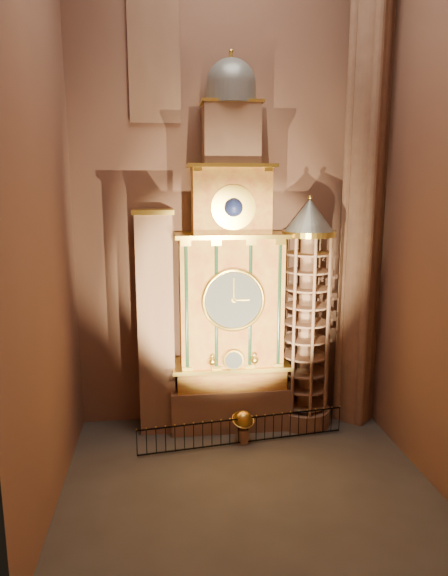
{
  "coord_description": "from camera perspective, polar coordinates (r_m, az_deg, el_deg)",
  "views": [
    {
      "loc": [
        -3.01,
        -17.67,
        11.19
      ],
      "look_at": [
        -0.54,
        3.0,
        7.05
      ],
      "focal_mm": 32.0,
      "sensor_mm": 36.0,
      "label": 1
    }
  ],
  "objects": [
    {
      "name": "stained_glass_window",
      "position": [
        24.17,
        -7.78,
        23.85
      ],
      "size": [
        2.2,
        0.14,
        5.2
      ],
      "color": "navy",
      "rests_on": "wall_back"
    },
    {
      "name": "stair_turret",
      "position": [
        24.04,
        9.12,
        -3.16
      ],
      "size": [
        2.5,
        2.5,
        10.8
      ],
      "color": "#8C634C",
      "rests_on": "floor"
    },
    {
      "name": "celestial_globe",
      "position": [
        23.45,
        2.13,
        -14.82
      ],
      "size": [
        1.25,
        1.21,
        1.48
      ],
      "color": "#8C634C",
      "rests_on": "floor"
    },
    {
      "name": "wall_back",
      "position": [
        23.86,
        0.43,
        10.8
      ],
      "size": [
        22.0,
        0.0,
        22.0
      ],
      "primitive_type": "plane",
      "rotation": [
        1.57,
        0.0,
        0.0
      ],
      "color": "#855A48",
      "rests_on": "floor"
    },
    {
      "name": "iron_railing",
      "position": [
        23.38,
        2.14,
        -15.57
      ],
      "size": [
        9.17,
        1.26,
        1.18
      ],
      "color": "black",
      "rests_on": "floor"
    },
    {
      "name": "floor",
      "position": [
        21.13,
        2.58,
        -20.74
      ],
      "size": [
        14.0,
        14.0,
        0.0
      ],
      "primitive_type": "plane",
      "color": "#383330",
      "rests_on": "ground"
    },
    {
      "name": "portrait_tower",
      "position": [
        23.44,
        -7.57,
        -3.78
      ],
      "size": [
        1.8,
        1.6,
        10.2
      ],
      "color": "#8C634C",
      "rests_on": "floor"
    },
    {
      "name": "wall_left",
      "position": [
        18.11,
        -19.87,
        10.0
      ],
      "size": [
        0.0,
        22.0,
        22.0
      ],
      "primitive_type": "plane",
      "rotation": [
        1.57,
        0.0,
        1.57
      ],
      "color": "#855A48",
      "rests_on": "floor"
    },
    {
      "name": "gothic_pier",
      "position": [
        24.43,
        15.33,
        10.42
      ],
      "size": [
        2.04,
        2.04,
        22.0
      ],
      "color": "#8C634C",
      "rests_on": "floor"
    },
    {
      "name": "astronomical_clock",
      "position": [
        23.27,
        0.73,
        0.07
      ],
      "size": [
        5.6,
        2.41,
        16.7
      ],
      "color": "#8C634C",
      "rests_on": "floor"
    },
    {
      "name": "wall_right",
      "position": [
        20.31,
        23.07,
        9.84
      ],
      "size": [
        0.0,
        22.0,
        22.0
      ],
      "primitive_type": "plane",
      "rotation": [
        1.57,
        0.0,
        -1.57
      ],
      "color": "#855A48",
      "rests_on": "floor"
    }
  ]
}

